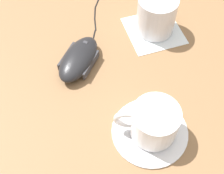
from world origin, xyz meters
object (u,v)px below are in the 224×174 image
saucer (150,131)px  computer_mouse (79,59)px  drinking_glass (156,15)px  coffee_cup (153,122)px

saucer → computer_mouse: size_ratio=1.05×
computer_mouse → drinking_glass: drinking_glass is taller
computer_mouse → drinking_glass: (-0.18, -0.03, 0.03)m
saucer → drinking_glass: 0.25m
saucer → coffee_cup: bearing=155.7°
coffee_cup → computer_mouse: size_ratio=0.82×
saucer → drinking_glass: size_ratio=1.63×
coffee_cup → drinking_glass: 0.24m
coffee_cup → saucer: bearing=-24.3°
coffee_cup → computer_mouse: (0.07, -0.19, -0.02)m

